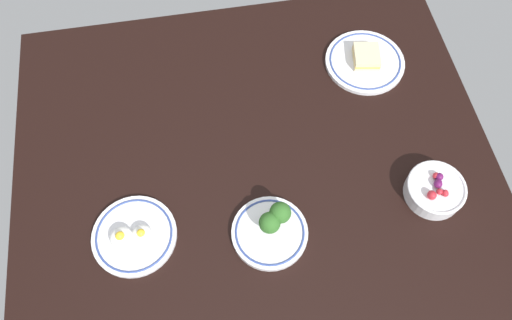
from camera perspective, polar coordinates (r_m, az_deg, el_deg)
The scene contains 5 objects.
dining_table at distance 120.62cm, azimuth 0.00°, elevation -0.87°, with size 115.37×102.06×4.00cm, color black.
plate_sandwich at distance 137.62cm, azimuth 12.49°, elevation 11.13°, with size 21.17×21.17×4.33cm.
plate_broccoli at distance 110.05cm, azimuth 1.98°, elevation -7.86°, with size 17.12×17.12×8.35cm.
bowl_berries at distance 120.42cm, azimuth 19.96°, elevation -3.26°, with size 13.58×13.58×6.06cm.
plate_eggs at distance 113.99cm, azimuth -13.98°, elevation -8.48°, with size 18.95×18.95×4.75cm.
Camera 1 is at (9.15, 53.02, 109.96)cm, focal length 34.63 mm.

